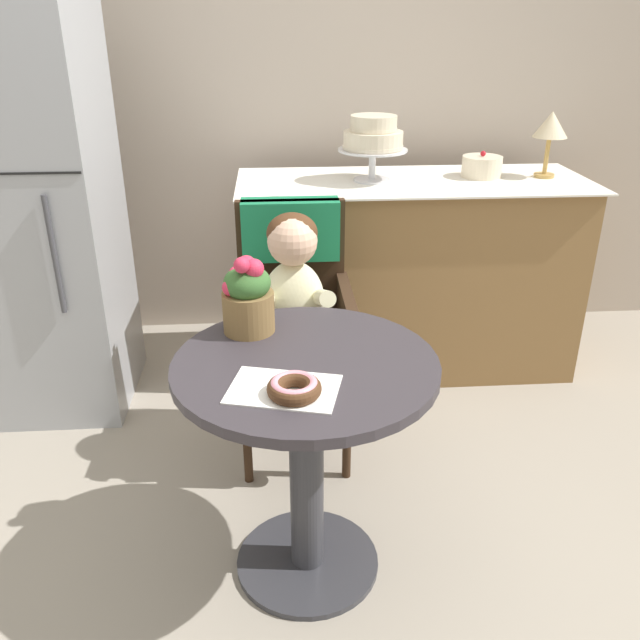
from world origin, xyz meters
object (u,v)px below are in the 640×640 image
Objects in this scene: cafe_table at (306,427)px; flower_vase at (248,296)px; table_lamp at (551,127)px; refrigerator at (29,211)px; seated_child at (294,297)px; wicker_chair at (292,290)px; tiered_cake_stand at (373,138)px; donut_front at (294,387)px; round_layer_cake at (482,167)px.

flower_vase is (-0.15, 0.20, 0.32)m from cafe_table.
refrigerator reaches higher than table_lamp.
seated_child is 1.19m from refrigerator.
tiered_cake_stand reaches higher than wicker_chair.
donut_front is at bearing -128.34° from table_lamp.
table_lamp is (0.78, 0.02, 0.03)m from tiered_cake_stand.
flower_vase is 1.53m from round_layer_cake.
table_lamp is at bearing 5.72° from refrigerator.
table_lamp is (1.16, 0.78, 0.44)m from seated_child.
table_lamp reaches higher than flower_vase.
tiered_cake_stand is at bearing 74.89° from donut_front.
refrigerator is (-2.19, -0.22, -0.27)m from table_lamp.
round_layer_cake is (0.86, 1.34, 0.44)m from cafe_table.
cafe_table is 2.53× the size of table_lamp.
donut_front is (-0.02, -0.87, 0.10)m from wicker_chair.
seated_child is at bearing -87.85° from wicker_chair.
refrigerator is at bearing 151.70° from seated_child.
table_lamp is (1.16, 0.62, 0.48)m from wicker_chair.
wicker_chair reaches higher than donut_front.
table_lamp reaches higher than donut_front.
round_layer_cake is at bearing 59.33° from donut_front.
seated_child is (-0.00, -0.16, 0.04)m from wicker_chair.
cafe_table is at bearing 78.23° from donut_front.
seated_child reaches higher than cafe_table.
donut_front is 1.56m from tiered_cake_stand.
cafe_table is 2.99× the size of flower_vase.
wicker_chair is 0.16m from seated_child.
seated_child is 0.94m from tiered_cake_stand.
refrigerator is at bearing 160.92° from wicker_chair.
table_lamp is at bearing 30.43° from wicker_chair.
round_layer_cake reaches higher than cafe_table.
refrigerator reaches higher than tiered_cake_stand.
cafe_table is at bearing -130.95° from table_lamp.
flower_vase is at bearing -45.11° from refrigerator.
tiered_cake_stand is at bearing 74.45° from cafe_table.
tiered_cake_stand is at bearing 8.07° from refrigerator.
cafe_table is 0.99× the size of seated_child.
round_layer_cake is at bearing 57.27° from cafe_table.
round_layer_cake is (0.50, 0.04, -0.14)m from tiered_cake_stand.
refrigerator is (-1.05, 1.10, 0.34)m from cafe_table.
seated_child is 1.46m from table_lamp.
table_lamp is at bearing 51.66° from donut_front.
wicker_chair is at bearing 90.00° from seated_child.
seated_child is at bearing -28.30° from refrigerator.
flower_vase is at bearing -131.65° from round_layer_cake.
donut_front is at bearing -101.77° from cafe_table.
seated_child is 0.72m from donut_front.
flower_vase is at bearing -103.69° from wicker_chair.
round_layer_cake reaches higher than flower_vase.
seated_child is at bearing -146.08° from table_lamp.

